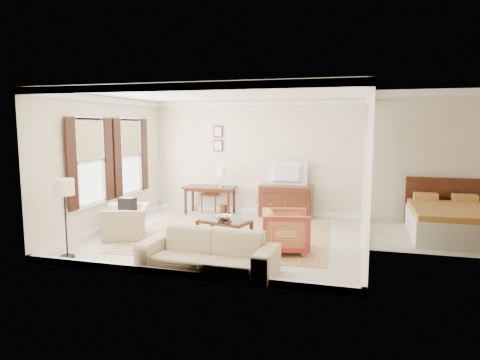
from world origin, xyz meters
The scene contains 21 objects.
room_shell centered at (0.00, 0.00, 2.47)m, with size 5.51×5.01×2.91m.
annex_bedroom centered at (4.49, 1.15, 0.34)m, with size 3.00×2.70×2.90m.
window_front centered at (-2.70, -0.70, 1.55)m, with size 0.12×1.56×1.80m, color #CCB284, non-canonical shape.
window_rear centered at (-2.70, 0.90, 1.55)m, with size 0.12×1.56×1.80m, color #CCB284, non-canonical shape.
doorway centered at (2.71, 1.50, 1.08)m, with size 0.10×1.12×2.25m, color white, non-canonical shape.
rug centered at (0.05, 0.11, 0.01)m, with size 4.01×3.43×0.01m, color brown.
writing_desk centered at (-1.11, 2.07, 0.61)m, with size 1.31×0.66×0.72m.
desk_chair centered at (-1.20, 2.42, 0.53)m, with size 0.45×0.45×1.05m, color brown, non-canonical shape.
desk_lamp centered at (-0.79, 2.07, 0.97)m, with size 0.32×0.32×0.50m, color silver, non-canonical shape.
framed_prints centered at (-1.01, 2.47, 1.94)m, with size 0.25×0.04×0.68m, color #472114, non-canonical shape.
sideboard centered at (0.85, 2.22, 0.40)m, with size 1.31×0.50×0.81m, color brown.
tv centered at (0.85, 2.20, 1.29)m, with size 0.97×0.56×0.13m, color black.
coffee_table centered at (0.05, -0.31, 0.32)m, with size 1.11×0.81×0.42m.
fruit_bowl centered at (0.03, -0.23, 0.48)m, with size 0.42×0.42×0.10m, color silver.
book_a centered at (-0.13, -0.16, 0.17)m, with size 0.28×0.04×0.38m, color brown.
book_b centered at (0.25, -0.37, 0.16)m, with size 0.28×0.03×0.38m, color brown.
striped_armchair centered at (1.35, -0.72, 0.42)m, with size 0.82×0.77×0.84m, color maroon.
club_armchair centered at (-1.97, -0.57, 0.43)m, with size 0.99×0.64×0.86m, color tan.
backpack centered at (-1.94, -0.57, 0.68)m, with size 0.32×0.22×0.40m, color black.
sofa centered at (0.34, -2.08, 0.42)m, with size 2.16×0.63×0.85m, color tan.
floor_lamp centered at (-2.24, -2.09, 1.14)m, with size 0.34×0.34×1.38m.
Camera 1 is at (2.59, -8.21, 2.29)m, focal length 32.00 mm.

